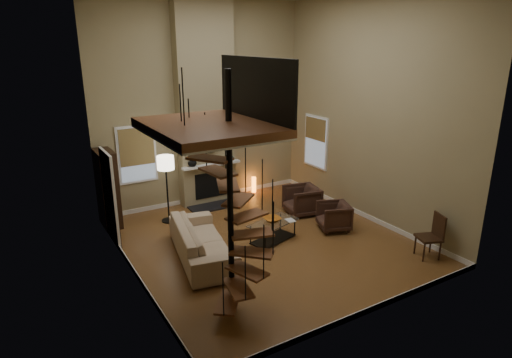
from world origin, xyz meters
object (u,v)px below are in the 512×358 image
armchair_far (336,216)px  side_chair (433,234)px  hutch (108,189)px  armchair_near (304,200)px  sofa (201,240)px  accent_lamp (254,185)px  floor_lamp (166,168)px  coffee_table (273,229)px

armchair_far → side_chair: side_chair is taller
hutch → armchair_near: hutch is taller
sofa → accent_lamp: bearing=-34.7°
armchair_far → side_chair: bearing=42.6°
armchair_far → accent_lamp: (-0.34, 3.36, -0.10)m
armchair_far → floor_lamp: floor_lamp is taller
accent_lamp → coffee_table: bearing=-112.8°
hutch → coffee_table: hutch is taller
hutch → armchair_near: bearing=-21.5°
sofa → side_chair: (4.22, -2.47, 0.13)m
hutch → sofa: (1.25, -2.74, -0.55)m
sofa → armchair_near: size_ratio=2.95×
coffee_table → floor_lamp: bearing=126.2°
sofa → floor_lamp: floor_lamp is taller
armchair_near → sofa: bearing=-63.3°
floor_lamp → accent_lamp: floor_lamp is taller
armchair_near → accent_lamp: armchair_near is taller
armchair_near → coffee_table: 1.90m
armchair_near → accent_lamp: size_ratio=1.82×
sofa → hutch: bearing=35.4°
armchair_far → coffee_table: armchair_far is taller
armchair_far → floor_lamp: size_ratio=0.42×
sofa → side_chair: 4.89m
hutch → sofa: 3.06m
sofa → floor_lamp: size_ratio=1.44×
side_chair → accent_lamp: bearing=102.0°
sofa → side_chair: bearing=-109.4°
sofa → armchair_near: (3.39, 0.91, -0.04)m
floor_lamp → accent_lamp: size_ratio=3.71×
coffee_table → side_chair: bearing=-44.3°
sofa → armchair_near: 3.51m
coffee_table → hutch: bearing=136.9°
armchair_near → side_chair: (0.83, -3.38, 0.17)m
coffee_table → side_chair: 3.44m
hutch → armchair_far: (4.65, -3.11, -0.60)m
floor_lamp → side_chair: floor_lamp is taller
hutch → side_chair: size_ratio=1.98×
armchair_near → floor_lamp: 3.72m
accent_lamp → armchair_near: bearing=-80.8°
sofa → armchair_far: 3.42m
sofa → floor_lamp: bearing=8.8°
hutch → floor_lamp: size_ratio=1.11×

